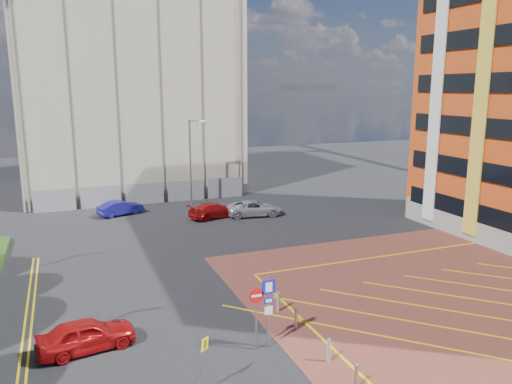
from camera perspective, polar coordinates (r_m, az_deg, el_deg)
ground at (r=21.33m, az=1.18°, el=-18.76°), size 140.00×140.00×0.00m
lamp_back at (r=46.75m, az=-7.43°, el=3.74°), size 1.53×0.16×8.00m
sign_cluster at (r=21.33m, az=0.91°, el=-12.83°), size 1.17×0.12×3.20m
warning_sign at (r=18.71m, az=-6.29°, el=-18.49°), size 0.66×0.40×2.25m
bollard_row at (r=20.72m, az=9.27°, el=-18.42°), size 0.14×11.14×0.90m
construction_building at (r=57.37m, az=-14.65°, el=11.60°), size 21.20×19.20×22.00m
construction_fence at (r=48.63m, az=-11.42°, el=-0.10°), size 21.60×0.06×2.00m
car_red_left at (r=22.91m, az=-18.82°, el=-15.19°), size 4.23×2.23×1.37m
car_blue_back at (r=44.85m, az=-15.22°, el=-1.76°), size 4.12×2.53×1.28m
car_red_back at (r=42.56m, az=-4.84°, el=-2.08°), size 4.83×3.00×1.31m
car_silver_back at (r=43.05m, az=-0.17°, el=-1.86°), size 5.08×2.90×1.34m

